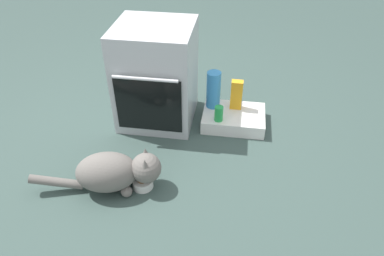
# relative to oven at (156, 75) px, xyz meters

# --- Properties ---
(ground) EXTENTS (8.00, 8.00, 0.00)m
(ground) POSITION_rel_oven_xyz_m (0.02, -0.39, -0.39)
(ground) COLOR #384C47
(oven) EXTENTS (0.57, 0.59, 0.77)m
(oven) POSITION_rel_oven_xyz_m (0.00, 0.00, 0.00)
(oven) COLOR #B7BABF
(oven) RESTS_ON ground
(pantry_cabinet) EXTENTS (0.48, 0.36, 0.11)m
(pantry_cabinet) POSITION_rel_oven_xyz_m (0.61, -0.01, -0.33)
(pantry_cabinet) COLOR white
(pantry_cabinet) RESTS_ON ground
(food_bowl) EXTENTS (0.13, 0.13, 0.09)m
(food_bowl) POSITION_rel_oven_xyz_m (0.07, -0.78, -0.35)
(food_bowl) COLOR white
(food_bowl) RESTS_ON ground
(cat) EXTENTS (0.82, 0.33, 0.28)m
(cat) POSITION_rel_oven_xyz_m (-0.09, -0.81, -0.24)
(cat) COLOR slate
(cat) RESTS_ON ground
(juice_carton) EXTENTS (0.09, 0.06, 0.24)m
(juice_carton) POSITION_rel_oven_xyz_m (0.61, 0.07, -0.16)
(juice_carton) COLOR orange
(juice_carton) RESTS_ON pantry_cabinet
(water_bottle) EXTENTS (0.11, 0.11, 0.30)m
(water_bottle) POSITION_rel_oven_xyz_m (0.43, 0.07, -0.13)
(water_bottle) COLOR #388CD1
(water_bottle) RESTS_ON pantry_cabinet
(soda_can) EXTENTS (0.07, 0.07, 0.12)m
(soda_can) POSITION_rel_oven_xyz_m (0.50, -0.12, -0.22)
(soda_can) COLOR green
(soda_can) RESTS_ON pantry_cabinet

